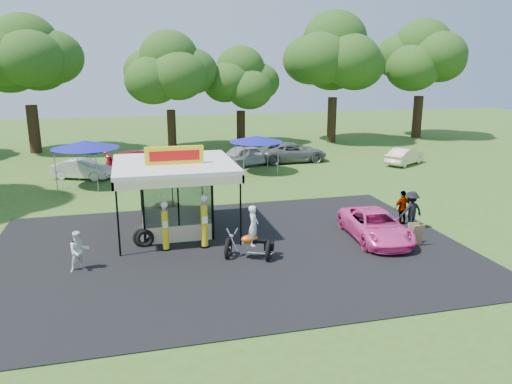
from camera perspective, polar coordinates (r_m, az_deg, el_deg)
ground at (r=19.62m, az=-1.74°, el=-8.77°), size 120.00×120.00×0.00m
asphalt_apron at (r=21.43m, az=-2.92°, el=-6.66°), size 20.00×14.00×0.04m
gas_station_kiosk at (r=23.45m, az=-9.23°, el=-0.43°), size 5.40×5.40×4.18m
gas_pump_left at (r=21.43m, az=-10.34°, el=-3.98°), size 0.41×0.41×2.18m
gas_pump_right at (r=21.49m, az=-5.93°, el=-3.49°), size 0.44×0.44×2.38m
motorcycle at (r=20.22m, az=-0.50°, el=-5.25°), size 2.07×1.56×2.35m
spare_tires at (r=22.30m, az=-12.76°, el=-5.14°), size 0.95×0.60×0.80m
a_frame_sign at (r=22.89m, az=17.80°, el=-4.66°), size 0.57×0.52×1.01m
kiosk_car at (r=25.92m, az=-9.57°, el=-2.00°), size 2.82×1.13×0.96m
pink_sedan at (r=23.13m, az=13.49°, el=-3.76°), size 2.59×4.93×1.32m
spectator_west at (r=20.30m, az=-19.57°, el=-6.39°), size 0.94×0.84×1.61m
spectator_east_a at (r=24.93m, az=17.30°, el=-2.03°), size 1.29×0.85×1.87m
spectator_east_b at (r=25.50m, az=16.42°, el=-1.75°), size 1.08×0.60×1.75m
bg_car_a at (r=36.42m, az=-19.21°, el=2.49°), size 4.35×3.02×1.36m
bg_car_b at (r=38.09m, az=-13.00°, el=3.52°), size 5.33×2.75×1.48m
bg_car_c at (r=38.98m, az=-0.74°, el=4.25°), size 5.14×3.36×1.63m
bg_car_d at (r=40.52m, az=4.19°, el=4.55°), size 5.66×2.77×1.55m
bg_car_e at (r=41.02m, az=16.64°, el=3.94°), size 4.14×3.34×1.32m
tent_west at (r=33.80m, az=-18.94°, el=5.12°), size 4.27×4.27×2.98m
tent_east at (r=36.05m, az=0.02°, el=6.06°), size 3.89×3.89×2.72m
oak_far_b at (r=48.22m, az=-24.71°, el=12.85°), size 9.77×9.77×11.65m
oak_far_c at (r=46.13m, az=-9.85°, el=12.85°), size 8.81×8.81×10.38m
oak_far_d at (r=48.57m, az=-1.78°, el=12.25°), size 7.71×7.71×9.17m
oak_far_e at (r=50.80m, az=8.90°, el=14.55°), size 10.45×10.45×12.44m
oak_far_f at (r=56.32m, az=18.39°, el=13.71°), size 9.92×9.92×11.95m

